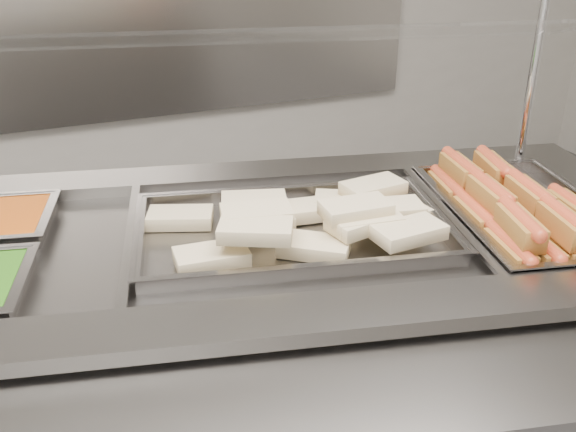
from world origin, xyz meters
name	(u,v)px	position (x,y,z in m)	size (l,w,h in m)	color
steam_counter	(269,384)	(-0.15, 0.35, 0.46)	(2.10, 1.29, 0.93)	slate
tray_rail	(310,397)	(-0.27, -0.16, 0.88)	(1.88, 0.79, 0.05)	gray
sneeze_guard	(251,44)	(-0.10, 0.57, 1.31)	(1.74, 0.69, 0.46)	silver
pan_hotdogs	(522,223)	(0.48, 0.20, 0.89)	(0.48, 0.64, 0.10)	gray
pan_wraps	(292,235)	(-0.09, 0.34, 0.90)	(0.78, 0.57, 0.07)	gray
hotdogs_in_buns	(518,208)	(0.46, 0.20, 0.94)	(0.38, 0.59, 0.12)	#91521E
tortilla_wraps	(318,218)	(-0.03, 0.32, 0.95)	(0.66, 0.46, 0.10)	beige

